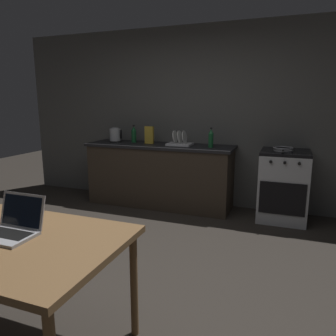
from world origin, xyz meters
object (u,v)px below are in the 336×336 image
(dish_rack, at_px, (180,142))
(dining_table, at_px, (16,250))
(electric_kettle, at_px, (115,135))
(stove_oven, at_px, (283,186))
(bottle, at_px, (211,138))
(bottle_b, at_px, (134,134))
(frying_pan, at_px, (283,149))
(cereal_box, at_px, (149,135))
(laptop, at_px, (11,227))

(dish_rack, bearing_deg, dining_table, -89.80)
(electric_kettle, bearing_deg, stove_oven, -0.06)
(dining_table, height_order, bottle, bottle)
(bottle_b, bearing_deg, bottle, -6.07)
(frying_pan, bearing_deg, electric_kettle, 179.32)
(stove_oven, height_order, bottle_b, bottle_b)
(frying_pan, distance_m, bottle_b, 2.16)
(bottle, height_order, cereal_box, bottle)
(laptop, bearing_deg, electric_kettle, 116.66)
(laptop, bearing_deg, dining_table, -23.91)
(dining_table, xyz_separation_m, bottle, (0.45, 2.95, 0.36))
(cereal_box, bearing_deg, laptop, -81.81)
(dining_table, relative_size, bottle_b, 4.75)
(frying_pan, distance_m, dish_rack, 1.39)
(dining_table, xyz_separation_m, laptop, (-0.06, 0.04, 0.12))
(bottle, bearing_deg, bottle_b, 173.93)
(frying_pan, bearing_deg, bottle_b, 177.11)
(bottle, bearing_deg, laptop, -99.97)
(stove_oven, bearing_deg, electric_kettle, 179.94)
(electric_kettle, bearing_deg, dish_rack, -0.00)
(cereal_box, bearing_deg, bottle, -4.26)
(stove_oven, bearing_deg, cereal_box, 179.32)
(bottle, distance_m, bottle_b, 1.23)
(dish_rack, bearing_deg, cereal_box, 177.61)
(electric_kettle, xyz_separation_m, bottle_b, (0.28, 0.08, 0.02))
(laptop, distance_m, dish_rack, 2.96)
(cereal_box, xyz_separation_m, bottle_b, (-0.28, 0.06, -0.00))
(laptop, bearing_deg, bottle_b, 111.38)
(cereal_box, xyz_separation_m, dish_rack, (0.48, -0.02, -0.08))
(bottle, relative_size, bottle_b, 1.03)
(dining_table, height_order, electric_kettle, electric_kettle)
(dining_table, height_order, cereal_box, cereal_box)
(stove_oven, xyz_separation_m, cereal_box, (-1.90, 0.02, 0.58))
(bottle_b, bearing_deg, laptop, -76.82)
(bottle, relative_size, frying_pan, 0.64)
(stove_oven, bearing_deg, bottle_b, 177.84)
(dining_table, xyz_separation_m, electric_kettle, (-1.05, 3.00, 0.33))
(dining_table, bearing_deg, dish_rack, 90.20)
(frying_pan, xyz_separation_m, cereal_box, (-1.87, 0.05, 0.10))
(stove_oven, relative_size, cereal_box, 3.62)
(frying_pan, distance_m, cereal_box, 1.87)
(stove_oven, xyz_separation_m, frying_pan, (-0.03, -0.03, 0.48))
(bottle, bearing_deg, electric_kettle, 178.09)
(stove_oven, height_order, dining_table, stove_oven)
(stove_oven, relative_size, frying_pan, 2.18)
(laptop, bearing_deg, cereal_box, 106.39)
(frying_pan, height_order, cereal_box, cereal_box)
(laptop, height_order, bottle_b, bottle_b)
(bottle, relative_size, cereal_box, 1.06)
(electric_kettle, distance_m, dish_rack, 1.04)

